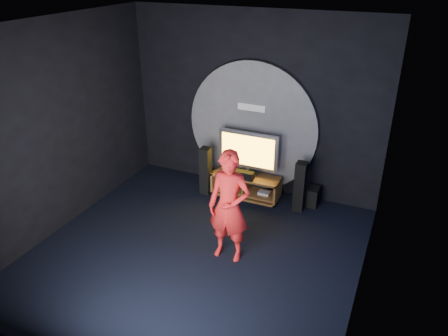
{
  "coord_description": "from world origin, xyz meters",
  "views": [
    {
      "loc": [
        2.73,
        -5.05,
        4.3
      ],
      "look_at": [
        0.03,
        1.05,
        1.05
      ],
      "focal_mm": 35.0,
      "sensor_mm": 36.0,
      "label": 1
    }
  ],
  "objects_px": {
    "player": "(229,207)",
    "tower_speaker_left": "(206,171)",
    "tv": "(248,152)",
    "tower_speaker_right": "(300,187)",
    "subwoofer": "(310,196)",
    "media_console": "(246,187)"
  },
  "relations": [
    {
      "from": "player",
      "to": "tower_speaker_left",
      "type": "bearing_deg",
      "value": 124.07
    },
    {
      "from": "tv",
      "to": "player",
      "type": "xyz_separation_m",
      "value": [
        0.46,
        -1.97,
        -0.03
      ]
    },
    {
      "from": "tower_speaker_right",
      "to": "subwoofer",
      "type": "bearing_deg",
      "value": 63.22
    },
    {
      "from": "tv",
      "to": "tower_speaker_left",
      "type": "bearing_deg",
      "value": -161.39
    },
    {
      "from": "media_console",
      "to": "subwoofer",
      "type": "distance_m",
      "value": 1.24
    },
    {
      "from": "media_console",
      "to": "tower_speaker_left",
      "type": "bearing_deg",
      "value": -166.05
    },
    {
      "from": "tv",
      "to": "player",
      "type": "distance_m",
      "value": 2.03
    },
    {
      "from": "tv",
      "to": "tower_speaker_left",
      "type": "height_order",
      "value": "tv"
    },
    {
      "from": "tv",
      "to": "subwoofer",
      "type": "bearing_deg",
      "value": 5.78
    },
    {
      "from": "subwoofer",
      "to": "player",
      "type": "relative_size",
      "value": 0.2
    },
    {
      "from": "tv",
      "to": "player",
      "type": "height_order",
      "value": "player"
    },
    {
      "from": "tower_speaker_left",
      "to": "subwoofer",
      "type": "bearing_deg",
      "value": 10.89
    },
    {
      "from": "tower_speaker_right",
      "to": "subwoofer",
      "type": "relative_size",
      "value": 2.7
    },
    {
      "from": "tower_speaker_right",
      "to": "subwoofer",
      "type": "height_order",
      "value": "tower_speaker_right"
    },
    {
      "from": "tv",
      "to": "tower_speaker_right",
      "type": "relative_size",
      "value": 1.22
    },
    {
      "from": "tv",
      "to": "tower_speaker_left",
      "type": "xyz_separation_m",
      "value": [
        -0.78,
        -0.26,
        -0.44
      ]
    },
    {
      "from": "tower_speaker_left",
      "to": "player",
      "type": "bearing_deg",
      "value": -54.16
    },
    {
      "from": "media_console",
      "to": "tower_speaker_left",
      "type": "height_order",
      "value": "tower_speaker_left"
    },
    {
      "from": "media_console",
      "to": "tower_speaker_right",
      "type": "xyz_separation_m",
      "value": [
        1.09,
        -0.09,
        0.29
      ]
    },
    {
      "from": "media_console",
      "to": "tv",
      "type": "bearing_deg",
      "value": 96.21
    },
    {
      "from": "tower_speaker_left",
      "to": "media_console",
      "type": "bearing_deg",
      "value": 13.95
    },
    {
      "from": "tower_speaker_left",
      "to": "tower_speaker_right",
      "type": "xyz_separation_m",
      "value": [
        1.87,
        0.11,
        0.0
      ]
    }
  ]
}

